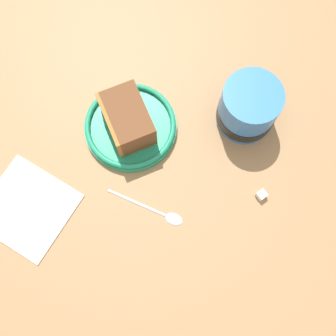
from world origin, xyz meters
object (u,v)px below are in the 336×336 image
Objects in this scene: tea_mug at (248,108)px; sugar_cube at (262,195)px; cake_slice at (127,120)px; teaspoon at (161,213)px; small_plate at (131,126)px; folded_napkin at (27,208)px.

tea_mug is 8.78× the size of sugar_cube.
cake_slice is 0.88× the size of teaspoon.
cake_slice is at bearing -145.83° from small_plate.
cake_slice is at bearing 163.04° from sugar_cube.
cake_slice is at bearing 121.49° from teaspoon.
tea_mug is at bearing 17.04° from small_plate.
cake_slice is 16.41cm from teaspoon.
tea_mug reaches higher than small_plate.
teaspoon is at bearing -119.36° from tea_mug.
sugar_cube is at bearing -16.96° from cake_slice.
cake_slice is 0.95× the size of tea_mug.
small_plate is at bearing 34.17° from cake_slice.
folded_napkin is at bearing -170.98° from teaspoon.
tea_mug is at bearing 60.64° from teaspoon.
teaspoon is 17.05cm from sugar_cube.
teaspoon is at bearing -59.49° from small_plate.
teaspoon is at bearing -58.51° from cake_slice.
tea_mug reaches higher than sugar_cube.
tea_mug is 22.81cm from teaspoon.
small_plate reaches higher than teaspoon.
small_plate is at bearing 162.55° from sugar_cube.
sugar_cube is (15.88, 6.19, 0.36)cm from teaspoon.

